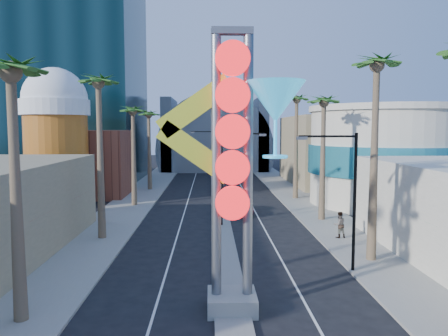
{
  "coord_description": "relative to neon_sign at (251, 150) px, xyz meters",
  "views": [
    {
      "loc": [
        -0.98,
        -16.11,
        8.24
      ],
      "look_at": [
        0.14,
        18.08,
        5.13
      ],
      "focal_mm": 35.0,
      "sensor_mm": 36.0,
      "label": 1
    }
  ],
  "objects": [
    {
      "name": "beer_mug",
      "position": [
        -17.82,
        27.04,
        0.54
      ],
      "size": [
        7.0,
        7.0,
        14.5
      ],
      "color": "#A96816",
      "rests_on": "ground"
    },
    {
      "name": "turquoise_building",
      "position": [
        17.18,
        27.04,
        -2.06
      ],
      "size": [
        16.6,
        16.6,
        10.6
      ],
      "color": "beige",
      "rests_on": "ground"
    },
    {
      "name": "palm_6",
      "position": [
        8.18,
        19.04,
        2.62
      ],
      "size": [
        2.4,
        2.4,
        11.7
      ],
      "color": "brown",
      "rests_on": "ground"
    },
    {
      "name": "palm_3",
      "position": [
        -9.82,
        39.04,
        2.17
      ],
      "size": [
        2.4,
        2.4,
        11.2
      ],
      "color": "brown",
      "rests_on": "ground"
    },
    {
      "name": "palm_2",
      "position": [
        -9.82,
        27.04,
        2.17
      ],
      "size": [
        2.4,
        2.4,
        11.2
      ],
      "color": "brown",
      "rests_on": "ground"
    },
    {
      "name": "hotel_tower",
      "position": [
        -22.82,
        49.04,
        17.69
      ],
      "size": [
        20.0,
        20.0,
        50.0
      ],
      "primitive_type": "cube",
      "color": "black",
      "rests_on": "ground"
    },
    {
      "name": "palm_7",
      "position": [
        8.18,
        31.04,
        3.52
      ],
      "size": [
        2.4,
        2.4,
        12.7
      ],
      "color": "brown",
      "rests_on": "ground"
    },
    {
      "name": "red_pickup",
      "position": [
        0.88,
        22.74,
        -6.55
      ],
      "size": [
        2.85,
        5.59,
        1.51
      ],
      "primitive_type": "imported",
      "rotation": [
        0.0,
        0.0,
        0.06
      ],
      "color": "#AD0D18",
      "rests_on": "ground"
    },
    {
      "name": "streetlight_2",
      "position": [
        5.91,
        5.04,
        -2.47
      ],
      "size": [
        3.45,
        0.25,
        8.0
      ],
      "color": "black",
      "rests_on": "ground"
    },
    {
      "name": "brick_filler_west",
      "position": [
        -16.82,
        35.04,
        -3.31
      ],
      "size": [
        10.0,
        10.0,
        8.0
      ],
      "primitive_type": "cube",
      "color": "brown",
      "rests_on": "ground"
    },
    {
      "name": "palm_0",
      "position": [
        -9.82,
        -0.96,
        2.62
      ],
      "size": [
        2.4,
        2.4,
        11.7
      ],
      "color": "brown",
      "rests_on": "ground"
    },
    {
      "name": "sidewalk_east",
      "position": [
        8.68,
        32.04,
        -7.23
      ],
      "size": [
        5.0,
        100.0,
        0.15
      ],
      "primitive_type": "cube",
      "color": "gray",
      "rests_on": "ground"
    },
    {
      "name": "canopy",
      "position": [
        -0.82,
        69.04,
        -3.0
      ],
      "size": [
        22.0,
        16.0,
        22.0
      ],
      "color": "slate",
      "rests_on": "ground"
    },
    {
      "name": "streetlight_0",
      "position": [
        -0.27,
        17.04,
        -2.43
      ],
      "size": [
        3.79,
        0.25,
        8.0
      ],
      "color": "black",
      "rests_on": "ground"
    },
    {
      "name": "filler_east",
      "position": [
        15.18,
        45.04,
        -2.31
      ],
      "size": [
        10.0,
        20.0,
        10.0
      ],
      "primitive_type": "cube",
      "color": "#8D7F5B",
      "rests_on": "ground"
    },
    {
      "name": "palm_5",
      "position": [
        8.18,
        7.04,
        3.96
      ],
      "size": [
        2.4,
        2.4,
        13.2
      ],
      "color": "brown",
      "rests_on": "ground"
    },
    {
      "name": "sidewalk_west",
      "position": [
        -10.32,
        32.04,
        -7.23
      ],
      "size": [
        5.0,
        100.0,
        0.15
      ],
      "primitive_type": "cube",
      "color": "gray",
      "rests_on": "ground"
    },
    {
      "name": "palm_1",
      "position": [
        -9.82,
        13.04,
        3.52
      ],
      "size": [
        2.4,
        2.4,
        12.7
      ],
      "color": "brown",
      "rests_on": "ground"
    },
    {
      "name": "streetlight_1",
      "position": [
        -1.36,
        41.04,
        -2.43
      ],
      "size": [
        3.79,
        0.25,
        8.0
      ],
      "color": "black",
      "rests_on": "ground"
    },
    {
      "name": "neon_sign",
      "position": [
        0.0,
        0.0,
        0.0
      ],
      "size": [
        6.53,
        2.6,
        12.55
      ],
      "color": "gray",
      "rests_on": "ground"
    },
    {
      "name": "median",
      "position": [
        -0.82,
        35.04,
        -7.23
      ],
      "size": [
        1.6,
        84.0,
        0.15
      ],
      "primitive_type": "cube",
      "color": "gray",
      "rests_on": "ground"
    },
    {
      "name": "pedestrian_b",
      "position": [
        7.8,
        12.44,
        -6.18
      ],
      "size": [
        1.08,
        0.92,
        1.95
      ],
      "primitive_type": "imported",
      "rotation": [
        0.0,
        0.0,
        3.36
      ],
      "color": "gray",
      "rests_on": "sidewalk_east"
    }
  ]
}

